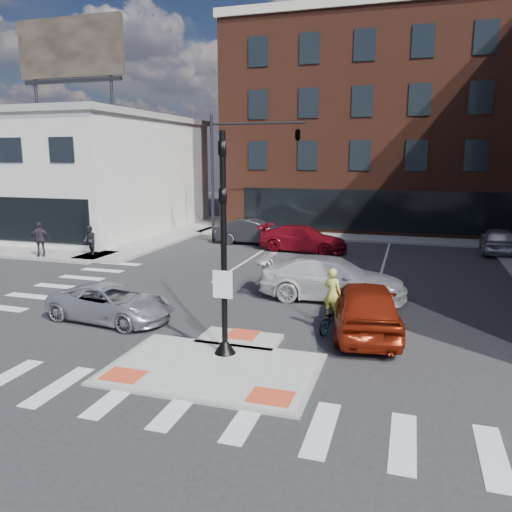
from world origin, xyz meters
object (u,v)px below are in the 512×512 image
(red_sedan, at_px, (365,307))
(bg_car_red, at_px, (303,239))
(white_pickup, at_px, (333,279))
(silver_suv, at_px, (111,303))
(bg_car_silver, at_px, (498,240))
(pedestrian_a, at_px, (90,240))
(cyclist, at_px, (332,310))
(bg_car_dark, at_px, (254,232))
(pedestrian_b, at_px, (40,239))

(red_sedan, bearing_deg, bg_car_red, -79.42)
(white_pickup, xyz_separation_m, bg_car_red, (-3.17, 9.40, -0.07))
(silver_suv, relative_size, bg_car_silver, 1.00)
(bg_car_silver, distance_m, pedestrian_a, 22.90)
(cyclist, distance_m, pedestrian_a, 16.48)
(red_sedan, bearing_deg, white_pickup, -75.37)
(silver_suv, height_order, white_pickup, white_pickup)
(bg_car_dark, bearing_deg, pedestrian_a, 130.27)
(bg_car_dark, height_order, cyclist, cyclist)
(bg_car_dark, relative_size, bg_car_silver, 1.09)
(white_pickup, bearing_deg, pedestrian_b, 76.54)
(red_sedan, xyz_separation_m, cyclist, (-1.02, -0.21, -0.15))
(bg_car_silver, bearing_deg, cyclist, 69.86)
(red_sedan, bearing_deg, pedestrian_a, -35.89)
(silver_suv, xyz_separation_m, red_sedan, (8.28, 1.32, 0.24))
(silver_suv, xyz_separation_m, white_pickup, (6.72, 4.78, 0.21))
(white_pickup, bearing_deg, pedestrian_a, 70.25)
(pedestrian_a, bearing_deg, silver_suv, -20.26)
(bg_car_dark, height_order, bg_car_red, bg_car_dark)
(bg_car_silver, height_order, pedestrian_a, pedestrian_a)
(bg_car_red, height_order, pedestrian_b, pedestrian_b)
(white_pickup, distance_m, bg_car_dark, 12.77)
(red_sedan, distance_m, cyclist, 1.05)
(silver_suv, xyz_separation_m, cyclist, (7.26, 1.11, 0.08))
(bg_car_dark, height_order, pedestrian_b, pedestrian_b)
(bg_car_silver, distance_m, pedestrian_b, 25.45)
(white_pickup, bearing_deg, red_sedan, -158.77)
(cyclist, distance_m, pedestrian_b, 18.04)
(silver_suv, distance_m, white_pickup, 8.25)
(silver_suv, bearing_deg, cyclist, -74.73)
(red_sedan, relative_size, cyclist, 2.42)
(silver_suv, height_order, pedestrian_b, pedestrian_b)
(silver_suv, xyz_separation_m, bg_car_silver, (14.28, 16.85, 0.14))
(bg_car_dark, bearing_deg, white_pickup, -150.91)
(bg_car_red, distance_m, pedestrian_b, 14.54)
(bg_car_red, xyz_separation_m, pedestrian_a, (-10.78, -5.20, 0.21))
(bg_car_silver, bearing_deg, pedestrian_a, 23.99)
(bg_car_dark, xyz_separation_m, cyclist, (7.19, -14.57, -0.10))
(pedestrian_b, bearing_deg, silver_suv, -68.22)
(bg_car_dark, distance_m, cyclist, 16.25)
(bg_car_dark, distance_m, pedestrian_a, 9.90)
(white_pickup, height_order, bg_car_red, white_pickup)
(bg_car_dark, relative_size, bg_car_red, 0.93)
(bg_car_red, bearing_deg, bg_car_dark, 73.88)
(silver_suv, relative_size, cyclist, 2.13)
(silver_suv, xyz_separation_m, pedestrian_b, (-9.49, 7.78, 0.47))
(white_pickup, distance_m, bg_car_silver, 14.24)
(bg_car_red, height_order, pedestrian_a, pedestrian_a)
(pedestrian_a, height_order, pedestrian_b, pedestrian_b)
(bg_car_silver, xyz_separation_m, pedestrian_a, (-21.50, -7.87, 0.21))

